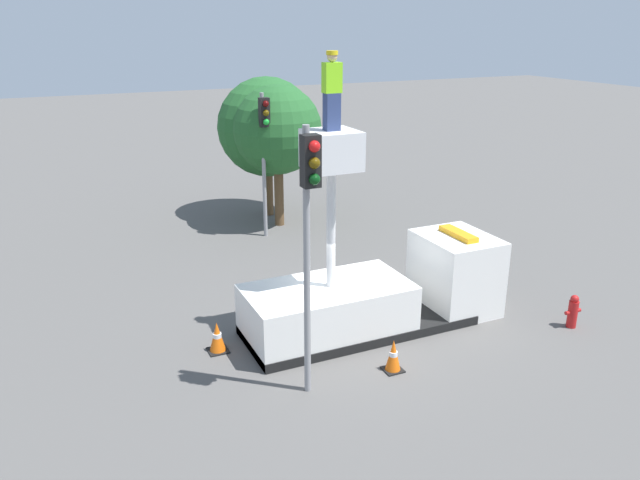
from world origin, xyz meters
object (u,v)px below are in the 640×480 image
Objects in this scene: traffic_cone_curbside at (393,356)px; traffic_light_pole at (309,213)px; traffic_light_across at (264,137)px; worker at (332,91)px; fire_hydrant at (573,311)px; tree_right_bg at (278,130)px; tree_left_bg at (267,127)px; traffic_cone_rear at (217,337)px; bucket_truck at (377,292)px.

traffic_light_pole is at bearing -178.20° from traffic_cone_curbside.
traffic_light_across is 10.58m from traffic_cone_curbside.
worker is 8.49m from fire_hydrant.
tree_right_bg is at bearing 50.93° from traffic_light_across.
traffic_light_across is at bearing 81.61° from worker.
traffic_light_pole is 10.45m from traffic_light_across.
traffic_light_across reaches higher than fire_hydrant.
traffic_light_pole is (-1.53, -2.20, -2.05)m from worker.
worker is at bearing -101.90° from tree_left_bg.
fire_hydrant is at bearing -73.76° from tree_left_bg.
traffic_cone_curbside is at bearing -36.63° from traffic_cone_rear.
tree_left_bg reaches higher than traffic_cone_curbside.
tree_left_bg is at bearing 82.57° from traffic_cone_curbside.
traffic_light_across reaches higher than bucket_truck.
worker is 0.32× the size of tree_right_bg.
tree_left_bg reaches higher than tree_right_bg.
worker reaches higher than bucket_truck.
traffic_light_pole is at bearing -142.31° from bucket_truck.
traffic_light_across is 0.94× the size of tree_left_bg.
fire_hydrant reaches higher than traffic_cone_curbside.
traffic_cone_rear is at bearing 174.58° from bucket_truck.
traffic_cone_curbside is at bearing -97.43° from tree_left_bg.
traffic_light_across is at bearing 115.22° from fire_hydrant.
bucket_truck is 1.31× the size of traffic_light_across.
worker is at bearing 55.21° from traffic_light_pole.
worker is at bearing -103.12° from tree_right_bg.
tree_left_bg is at bearing 63.45° from traffic_cone_rear.
bucket_truck is at bearing 0.00° from worker.
traffic_cone_rear is at bearing -119.76° from tree_right_bg.
traffic_cone_curbside is at bearing -97.86° from tree_right_bg.
bucket_truck is 4.76m from traffic_light_pole.
fire_hydrant is 13.65m from tree_left_bg.
bucket_truck is at bearing -94.98° from tree_right_bg.
traffic_light_pole reaches higher than tree_right_bg.
traffic_light_across is at bearing -129.07° from tree_right_bg.
bucket_truck is at bearing -94.86° from tree_left_bg.
traffic_cone_rear is (-4.00, -7.49, -3.34)m from traffic_light_across.
tree_right_bg reaches higher than traffic_cone_rear.
traffic_light_across is 5.78× the size of fire_hydrant.
worker is 11.03m from tree_left_bg.
tree_left_bg is (-3.71, 12.75, 3.16)m from fire_hydrant.
tree_right_bg is at bearing 85.02° from bucket_truck.
bucket_truck reaches higher than traffic_cone_curbside.
traffic_cone_rear is 0.14× the size of tree_right_bg.
traffic_light_across is 6.74× the size of traffic_cone_curbside.
traffic_cone_rear is 11.77m from tree_left_bg.
traffic_light_pole is 7.40× the size of traffic_cone_curbside.
traffic_cone_rear is 10.52m from tree_right_bg.
fire_hydrant is (4.77, -10.12, -3.26)m from traffic_light_across.
tree_right_bg is (1.54, 11.19, 3.34)m from traffic_cone_curbside.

